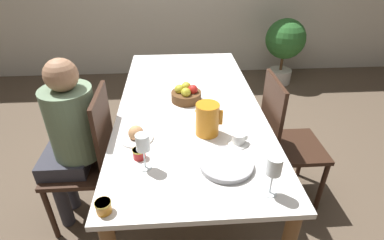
% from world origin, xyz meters
% --- Properties ---
extents(ground_plane, '(20.00, 20.00, 0.00)m').
position_xyz_m(ground_plane, '(0.00, 0.00, 0.00)').
color(ground_plane, brown).
extents(dining_table, '(0.97, 2.05, 0.75)m').
position_xyz_m(dining_table, '(0.00, 0.00, 0.66)').
color(dining_table, white).
rests_on(dining_table, ground_plane).
extents(chair_person_side, '(0.42, 0.42, 0.98)m').
position_xyz_m(chair_person_side, '(-0.67, -0.28, 0.52)').
color(chair_person_side, '#331E14').
rests_on(chair_person_side, ground_plane).
extents(chair_opposite, '(0.42, 0.42, 0.98)m').
position_xyz_m(chair_opposite, '(0.67, -0.16, 0.52)').
color(chair_opposite, '#331E14').
rests_on(chair_opposite, ground_plane).
extents(person_seated, '(0.39, 0.41, 1.20)m').
position_xyz_m(person_seated, '(-0.76, -0.27, 0.71)').
color(person_seated, '#33333D').
rests_on(person_seated, ground_plane).
extents(red_pitcher, '(0.16, 0.14, 0.20)m').
position_xyz_m(red_pitcher, '(0.08, -0.38, 0.85)').
color(red_pitcher, orange).
rests_on(red_pitcher, dining_table).
extents(wine_glass_water, '(0.07, 0.07, 0.20)m').
position_xyz_m(wine_glass_water, '(-0.26, -0.67, 0.90)').
color(wine_glass_water, white).
rests_on(wine_glass_water, dining_table).
extents(wine_glass_juice, '(0.07, 0.07, 0.21)m').
position_xyz_m(wine_glass_juice, '(0.32, -0.89, 0.90)').
color(wine_glass_juice, white).
rests_on(wine_glass_juice, dining_table).
extents(teacup_near_person, '(0.13, 0.13, 0.06)m').
position_xyz_m(teacup_near_person, '(0.25, -0.49, 0.78)').
color(teacup_near_person, white).
rests_on(teacup_near_person, dining_table).
extents(serving_tray, '(0.28, 0.28, 0.03)m').
position_xyz_m(serving_tray, '(0.15, -0.69, 0.77)').
color(serving_tray, '#9E9EA3').
rests_on(serving_tray, dining_table).
extents(bread_plate, '(0.20, 0.20, 0.09)m').
position_xyz_m(bread_plate, '(-0.33, -0.41, 0.78)').
color(bread_plate, white).
rests_on(bread_plate, dining_table).
extents(jam_jar_amber, '(0.07, 0.07, 0.06)m').
position_xyz_m(jam_jar_amber, '(-0.42, -0.95, 0.78)').
color(jam_jar_amber, '#C67A1E').
rests_on(jam_jar_amber, dining_table).
extents(jam_jar_red, '(0.07, 0.07, 0.06)m').
position_xyz_m(jam_jar_red, '(-0.30, -0.59, 0.78)').
color(jam_jar_red, '#A81E1E').
rests_on(jam_jar_red, dining_table).
extents(fruit_bowl, '(0.21, 0.21, 0.12)m').
position_xyz_m(fruit_bowl, '(-0.02, 0.04, 0.80)').
color(fruit_bowl, brown).
rests_on(fruit_bowl, dining_table).
extents(potted_plant, '(0.51, 0.51, 0.87)m').
position_xyz_m(potted_plant, '(1.37, 1.92, 0.55)').
color(potted_plant, beige).
rests_on(potted_plant, ground_plane).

